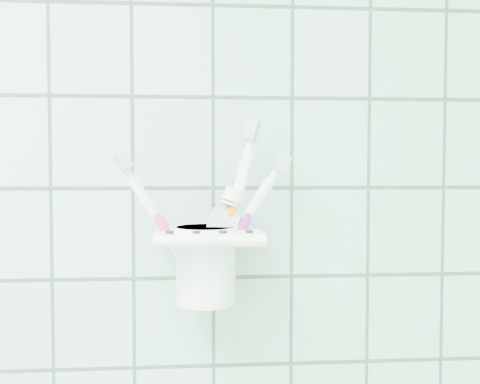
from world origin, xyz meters
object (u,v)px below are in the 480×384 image
object	(u,v)px
holder_bracket	(209,237)
cup	(206,261)
toothbrush_orange	(195,211)
toothbrush_pink	(204,213)
toothpaste_tube	(198,231)
toothbrush_blue	(211,204)

from	to	relation	value
holder_bracket	cup	size ratio (longest dim) A/B	1.34
holder_bracket	toothbrush_orange	distance (m)	0.03
holder_bracket	toothbrush_pink	xyz separation A→B (m)	(-0.01, -0.01, 0.03)
toothbrush_pink	toothpaste_tube	size ratio (longest dim) A/B	1.30
cup	toothbrush_blue	xyz separation A→B (m)	(0.01, -0.01, 0.06)
toothbrush_blue	cup	bearing A→B (deg)	145.09
holder_bracket	cup	bearing A→B (deg)	136.73
toothbrush_blue	toothpaste_tube	size ratio (longest dim) A/B	1.48
holder_bracket	toothbrush_blue	bearing A→B (deg)	-73.52
toothpaste_tube	holder_bracket	bearing A→B (deg)	29.89
toothbrush_blue	toothbrush_orange	bearing A→B (deg)	-165.38
holder_bracket	toothbrush_pink	distance (m)	0.03
toothbrush_pink	toothpaste_tube	distance (m)	0.02
cup	toothbrush_pink	size ratio (longest dim) A/B	0.48
holder_bracket	toothbrush_orange	bearing A→B (deg)	-164.36
toothbrush_orange	toothpaste_tube	size ratio (longest dim) A/B	1.31
toothbrush_blue	toothpaste_tube	bearing A→B (deg)	-171.46
holder_bracket	toothbrush_blue	size ratio (longest dim) A/B	0.57
cup	toothbrush_blue	world-z (taller)	toothbrush_blue
toothbrush_pink	toothbrush_blue	size ratio (longest dim) A/B	0.88
toothbrush_blue	toothpaste_tube	distance (m)	0.03
toothbrush_pink	holder_bracket	bearing A→B (deg)	23.06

